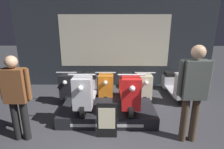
# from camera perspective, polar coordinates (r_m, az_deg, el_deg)

# --- Properties ---
(shop_wall_back) EXTENTS (6.64, 0.09, 3.20)m
(shop_wall_back) POSITION_cam_1_polar(r_m,az_deg,el_deg) (5.96, 0.78, 11.33)
(shop_wall_back) COLOR #23282D
(shop_wall_back) RESTS_ON ground_plane
(display_platform) EXTENTS (2.13, 1.41, 0.27)m
(display_platform) POSITION_cam_1_polar(r_m,az_deg,el_deg) (4.29, -1.32, -11.15)
(display_platform) COLOR black
(display_platform) RESTS_ON ground_plane
(scooter_display_left) EXTENTS (0.53, 1.65, 0.91)m
(scooter_display_left) POSITION_cam_1_polar(r_m,az_deg,el_deg) (4.11, -8.10, -4.94)
(scooter_display_left) COLOR black
(scooter_display_left) RESTS_ON display_platform
(scooter_display_right) EXTENTS (0.53, 1.65, 0.91)m
(scooter_display_right) POSITION_cam_1_polar(r_m,az_deg,el_deg) (4.07, 5.40, -5.02)
(scooter_display_right) COLOR black
(scooter_display_right) RESTS_ON display_platform
(scooter_backrow_0) EXTENTS (0.53, 1.65, 0.91)m
(scooter_backrow_0) POSITION_cam_1_polar(r_m,az_deg,el_deg) (5.34, -12.73, -3.21)
(scooter_backrow_0) COLOR black
(scooter_backrow_0) RESTS_ON ground_plane
(scooter_backrow_1) EXTENTS (0.53, 1.65, 0.91)m
(scooter_backrow_1) POSITION_cam_1_polar(r_m,az_deg,el_deg) (5.20, -1.75, -3.34)
(scooter_backrow_1) COLOR black
(scooter_backrow_1) RESTS_ON ground_plane
(scooter_backrow_2) EXTENTS (0.53, 1.65, 0.91)m
(scooter_backrow_2) POSITION_cam_1_polar(r_m,az_deg,el_deg) (5.25, 9.41, -3.34)
(scooter_backrow_2) COLOR black
(scooter_backrow_2) RESTS_ON ground_plane
(scooter_backrow_3) EXTENTS (0.53, 1.65, 0.91)m
(scooter_backrow_3) POSITION_cam_1_polar(r_m,az_deg,el_deg) (5.50, 19.95, -3.23)
(scooter_backrow_3) COLOR black
(scooter_backrow_3) RESTS_ON ground_plane
(person_left_browsing) EXTENTS (0.55, 0.22, 1.60)m
(person_left_browsing) POSITION_cam_1_polar(r_m,az_deg,el_deg) (3.53, -28.81, -5.46)
(person_left_browsing) COLOR black
(person_left_browsing) RESTS_ON ground_plane
(person_right_browsing) EXTENTS (0.57, 0.23, 1.78)m
(person_right_browsing) POSITION_cam_1_polar(r_m,az_deg,el_deg) (3.33, 25.08, -3.88)
(person_right_browsing) COLOR #473828
(person_right_browsing) RESTS_ON ground_plane
(price_sign_board) EXTENTS (0.38, 0.04, 0.72)m
(price_sign_board) POSITION_cam_1_polar(r_m,az_deg,el_deg) (3.39, -1.71, -14.75)
(price_sign_board) COLOR black
(price_sign_board) RESTS_ON ground_plane
(street_bollard) EXTENTS (0.13, 0.13, 0.93)m
(street_bollard) POSITION_cam_1_polar(r_m,az_deg,el_deg) (4.16, -29.32, -9.28)
(street_bollard) COLOR gold
(street_bollard) RESTS_ON ground_plane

